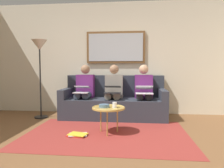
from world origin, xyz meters
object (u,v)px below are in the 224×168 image
object	(u,v)px
person_right	(85,89)
standing_lamp	(40,54)
coffee_table	(108,108)
person_middle	(114,89)
laptop_black	(113,89)
laptop_silver	(82,89)
magazine_stack	(77,135)
laptop_white	(144,90)
cup	(115,105)
couch	(114,103)
bowl	(104,106)
framed_mirror	(116,47)
person_left	(144,90)

from	to	relation	value
person_right	standing_lamp	xyz separation A→B (m)	(0.91, 0.20, 0.76)
coffee_table	standing_lamp	xyz separation A→B (m)	(1.58, -0.95, 0.96)
person_middle	laptop_black	xyz separation A→B (m)	(0.00, 0.25, 0.02)
laptop_silver	magazine_stack	bearing A→B (deg)	100.28
coffee_table	laptop_white	world-z (taller)	laptop_white
person_right	laptop_silver	world-z (taller)	person_right
coffee_table	cup	world-z (taller)	cup
magazine_stack	couch	bearing A→B (deg)	-107.46
couch	person_right	size ratio (longest dim) A/B	1.93
coffee_table	bowl	world-z (taller)	bowl
framed_mirror	laptop_black	distance (m)	1.16
laptop_white	person_right	xyz separation A→B (m)	(1.28, -0.24, -0.02)
bowl	standing_lamp	bearing A→B (deg)	-32.42
person_middle	framed_mirror	bearing A→B (deg)	-90.00
person_left	magazine_stack	world-z (taller)	person_left
cup	framed_mirror	bearing A→B (deg)	-85.50
laptop_white	laptop_black	size ratio (longest dim) A/B	0.99
person_right	laptop_silver	bearing A→B (deg)	90.00
couch	framed_mirror	size ratio (longest dim) A/B	1.62
magazine_stack	laptop_white	bearing A→B (deg)	-134.57
person_left	magazine_stack	distance (m)	1.82
person_middle	laptop_silver	bearing A→B (deg)	21.17
person_left	magazine_stack	size ratio (longest dim) A/B	3.42
couch	cup	xyz separation A→B (m)	(-0.13, 1.24, 0.16)
framed_mirror	person_right	size ratio (longest dim) A/B	1.19
laptop_white	standing_lamp	distance (m)	2.31
laptop_white	cup	bearing A→B (deg)	61.26
couch	bowl	size ratio (longest dim) A/B	12.84
laptop_white	coffee_table	bearing A→B (deg)	55.97
laptop_silver	person_left	bearing A→B (deg)	-169.04
laptop_white	laptop_silver	size ratio (longest dim) A/B	1.06
person_middle	magazine_stack	size ratio (longest dim) A/B	3.42
person_left	standing_lamp	distance (m)	2.33
laptop_black	framed_mirror	bearing A→B (deg)	-90.00
bowl	person_right	distance (m)	1.31
laptop_black	magazine_stack	distance (m)	1.33
laptop_silver	laptop_white	bearing A→B (deg)	-179.61
framed_mirror	coffee_table	size ratio (longest dim) A/B	2.55
cup	laptop_silver	size ratio (longest dim) A/B	0.27
couch	laptop_silver	distance (m)	0.78
cup	magazine_stack	xyz separation A→B (m)	(0.57, 0.17, -0.45)
standing_lamp	laptop_black	bearing A→B (deg)	178.30
bowl	person_middle	size ratio (longest dim) A/B	0.15
laptop_silver	framed_mirror	bearing A→B (deg)	-132.24
laptop_black	laptop_silver	world-z (taller)	laptop_black
couch	laptop_black	xyz separation A→B (m)	(0.00, 0.31, 0.32)
coffee_table	person_middle	size ratio (longest dim) A/B	0.47
bowl	framed_mirror	bearing A→B (deg)	-91.53
coffee_table	bowl	size ratio (longest dim) A/B	3.11
framed_mirror	cup	world-z (taller)	framed_mirror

